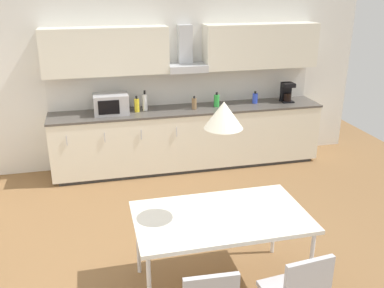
{
  "coord_description": "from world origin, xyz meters",
  "views": [
    {
      "loc": [
        -0.78,
        -3.63,
        2.66
      ],
      "look_at": [
        0.25,
        0.62,
        1.0
      ],
      "focal_mm": 40.0,
      "sensor_mm": 36.0,
      "label": 1
    }
  ],
  "objects_px": {
    "bottle_blue": "(255,98)",
    "microwave": "(111,104)",
    "dining_table": "(221,220)",
    "coffee_maker": "(287,92)",
    "bottle_yellow": "(137,105)",
    "bottle_green": "(217,101)",
    "bottle_brown": "(194,104)",
    "pendant_lamp": "(224,115)",
    "bottle_white": "(145,102)"
  },
  "relations": [
    {
      "from": "bottle_blue",
      "to": "bottle_white",
      "type": "bearing_deg",
      "value": -179.79
    },
    {
      "from": "bottle_blue",
      "to": "coffee_maker",
      "type": "bearing_deg",
      "value": -2.88
    },
    {
      "from": "bottle_blue",
      "to": "microwave",
      "type": "bearing_deg",
      "value": -178.63
    },
    {
      "from": "coffee_maker",
      "to": "bottle_white",
      "type": "bearing_deg",
      "value": 179.5
    },
    {
      "from": "bottle_white",
      "to": "bottle_yellow",
      "type": "height_order",
      "value": "bottle_white"
    },
    {
      "from": "bottle_green",
      "to": "bottle_white",
      "type": "xyz_separation_m",
      "value": [
        -1.07,
        0.04,
        0.03
      ]
    },
    {
      "from": "bottle_green",
      "to": "bottle_brown",
      "type": "xyz_separation_m",
      "value": [
        -0.36,
        -0.05,
        -0.01
      ]
    },
    {
      "from": "bottle_white",
      "to": "bottle_yellow",
      "type": "relative_size",
      "value": 1.27
    },
    {
      "from": "bottle_brown",
      "to": "pendant_lamp",
      "type": "relative_size",
      "value": 0.61
    },
    {
      "from": "bottle_yellow",
      "to": "pendant_lamp",
      "type": "relative_size",
      "value": 0.73
    },
    {
      "from": "bottle_brown",
      "to": "bottle_white",
      "type": "relative_size",
      "value": 0.66
    },
    {
      "from": "microwave",
      "to": "bottle_brown",
      "type": "xyz_separation_m",
      "value": [
        1.19,
        -0.05,
        -0.06
      ]
    },
    {
      "from": "bottle_white",
      "to": "dining_table",
      "type": "xyz_separation_m",
      "value": [
        0.27,
        -2.84,
        -0.33
      ]
    },
    {
      "from": "bottle_green",
      "to": "bottle_blue",
      "type": "distance_m",
      "value": 0.63
    },
    {
      "from": "bottle_green",
      "to": "bottle_white",
      "type": "height_order",
      "value": "bottle_white"
    },
    {
      "from": "bottle_white",
      "to": "dining_table",
      "type": "height_order",
      "value": "bottle_white"
    },
    {
      "from": "microwave",
      "to": "pendant_lamp",
      "type": "bearing_deg",
      "value": -74.84
    },
    {
      "from": "microwave",
      "to": "bottle_blue",
      "type": "distance_m",
      "value": 2.18
    },
    {
      "from": "bottle_yellow",
      "to": "dining_table",
      "type": "xyz_separation_m",
      "value": [
        0.4,
        -2.81,
        -0.31
      ]
    },
    {
      "from": "microwave",
      "to": "bottle_green",
      "type": "bearing_deg",
      "value": 0.23
    },
    {
      "from": "coffee_maker",
      "to": "pendant_lamp",
      "type": "relative_size",
      "value": 0.94
    },
    {
      "from": "bottle_brown",
      "to": "bottle_blue",
      "type": "distance_m",
      "value": 0.99
    },
    {
      "from": "microwave",
      "to": "bottle_green",
      "type": "height_order",
      "value": "microwave"
    },
    {
      "from": "bottle_brown",
      "to": "pendant_lamp",
      "type": "height_order",
      "value": "pendant_lamp"
    },
    {
      "from": "bottle_blue",
      "to": "dining_table",
      "type": "height_order",
      "value": "bottle_blue"
    },
    {
      "from": "bottle_blue",
      "to": "dining_table",
      "type": "distance_m",
      "value": 3.2
    },
    {
      "from": "coffee_maker",
      "to": "bottle_yellow",
      "type": "height_order",
      "value": "coffee_maker"
    },
    {
      "from": "bottle_brown",
      "to": "dining_table",
      "type": "distance_m",
      "value": 2.8
    },
    {
      "from": "microwave",
      "to": "bottle_blue",
      "type": "xyz_separation_m",
      "value": [
        2.18,
        0.05,
        -0.06
      ]
    },
    {
      "from": "bottle_green",
      "to": "bottle_blue",
      "type": "height_order",
      "value": "bottle_green"
    },
    {
      "from": "bottle_white",
      "to": "microwave",
      "type": "bearing_deg",
      "value": -174.62
    },
    {
      "from": "bottle_white",
      "to": "pendant_lamp",
      "type": "distance_m",
      "value": 2.93
    },
    {
      "from": "bottle_blue",
      "to": "bottle_yellow",
      "type": "distance_m",
      "value": 1.82
    },
    {
      "from": "microwave",
      "to": "pendant_lamp",
      "type": "xyz_separation_m",
      "value": [
        0.76,
        -2.8,
        0.61
      ]
    },
    {
      "from": "microwave",
      "to": "dining_table",
      "type": "height_order",
      "value": "microwave"
    },
    {
      "from": "dining_table",
      "to": "bottle_brown",
      "type": "bearing_deg",
      "value": 80.99
    },
    {
      "from": "dining_table",
      "to": "bottle_blue",
      "type": "bearing_deg",
      "value": 63.47
    },
    {
      "from": "microwave",
      "to": "bottle_white",
      "type": "xyz_separation_m",
      "value": [
        0.49,
        0.05,
        -0.01
      ]
    },
    {
      "from": "bottle_blue",
      "to": "bottle_yellow",
      "type": "height_order",
      "value": "bottle_yellow"
    },
    {
      "from": "bottle_green",
      "to": "bottle_yellow",
      "type": "distance_m",
      "value": 1.19
    },
    {
      "from": "pendant_lamp",
      "to": "coffee_maker",
      "type": "bearing_deg",
      "value": 55.63
    },
    {
      "from": "dining_table",
      "to": "bottle_green",
      "type": "bearing_deg",
      "value": 74.19
    },
    {
      "from": "bottle_blue",
      "to": "bottle_yellow",
      "type": "xyz_separation_m",
      "value": [
        -1.82,
        -0.04,
        0.02
      ]
    },
    {
      "from": "coffee_maker",
      "to": "bottle_green",
      "type": "bearing_deg",
      "value": -178.98
    },
    {
      "from": "coffee_maker",
      "to": "dining_table",
      "type": "xyz_separation_m",
      "value": [
        -1.93,
        -2.83,
        -0.36
      ]
    },
    {
      "from": "coffee_maker",
      "to": "bottle_brown",
      "type": "relative_size",
      "value": 1.54
    },
    {
      "from": "bottle_white",
      "to": "dining_table",
      "type": "relative_size",
      "value": 0.19
    },
    {
      "from": "bottle_green",
      "to": "bottle_brown",
      "type": "bearing_deg",
      "value": -171.34
    },
    {
      "from": "bottle_brown",
      "to": "microwave",
      "type": "bearing_deg",
      "value": 177.68
    },
    {
      "from": "dining_table",
      "to": "pendant_lamp",
      "type": "bearing_deg",
      "value": 104.04
    }
  ]
}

